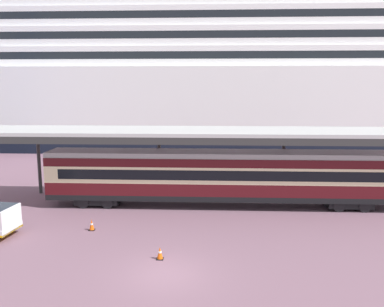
{
  "coord_description": "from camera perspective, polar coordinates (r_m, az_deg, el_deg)",
  "views": [
    {
      "loc": [
        2.08,
        -17.78,
        8.78
      ],
      "look_at": [
        0.87,
        7.88,
        4.5
      ],
      "focal_mm": 37.63,
      "sensor_mm": 36.0,
      "label": 1
    }
  ],
  "objects": [
    {
      "name": "train_carriage",
      "position": [
        29.75,
        4.21,
        -3.12
      ],
      "size": [
        25.53,
        2.81,
        4.11
      ],
      "color": "black",
      "rests_on": "ground"
    },
    {
      "name": "traffic_cone_near",
      "position": [
        21.35,
        -4.57,
        -13.88
      ],
      "size": [
        0.36,
        0.36,
        0.67
      ],
      "color": "black",
      "rests_on": "ground"
    },
    {
      "name": "traffic_cone_mid",
      "position": [
        25.98,
        -14.03,
        -9.78
      ],
      "size": [
        0.36,
        0.36,
        0.7
      ],
      "color": "black",
      "rests_on": "ground"
    },
    {
      "name": "ground_plane",
      "position": [
        19.93,
        -3.72,
        -16.69
      ],
      "size": [
        400.0,
        400.0,
        0.0
      ],
      "primitive_type": "plane",
      "color": "#735262"
    },
    {
      "name": "platform_canopy",
      "position": [
        29.63,
        4.26,
        2.91
      ],
      "size": [
        39.92,
        5.65,
        5.64
      ],
      "color": "#B8B8B8",
      "rests_on": "ground"
    },
    {
      "name": "cruise_ship",
      "position": [
        68.84,
        -13.17,
        11.22
      ],
      "size": [
        131.38,
        29.48,
        33.42
      ],
      "color": "black",
      "rests_on": "ground"
    }
  ]
}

